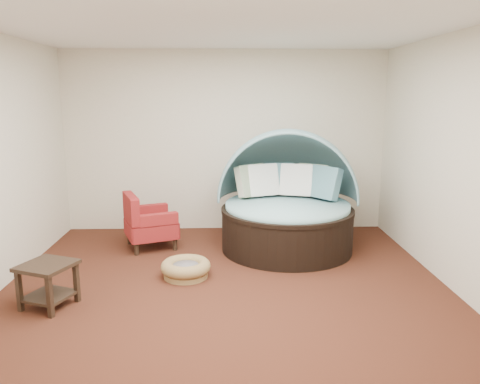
{
  "coord_description": "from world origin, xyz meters",
  "views": [
    {
      "loc": [
        -0.0,
        -4.83,
        2.13
      ],
      "look_at": [
        0.17,
        0.6,
        0.99
      ],
      "focal_mm": 35.0,
      "sensor_mm": 36.0,
      "label": 1
    }
  ],
  "objects_px": {
    "pet_basket": "(186,268)",
    "red_armchair": "(147,223)",
    "canopy_daybed": "(287,194)",
    "side_table": "(48,279)"
  },
  "relations": [
    {
      "from": "pet_basket",
      "to": "red_armchair",
      "type": "xyz_separation_m",
      "value": [
        -0.62,
        1.12,
        0.25
      ]
    },
    {
      "from": "canopy_daybed",
      "to": "pet_basket",
      "type": "relative_size",
      "value": 2.73
    },
    {
      "from": "canopy_daybed",
      "to": "pet_basket",
      "type": "distance_m",
      "value": 1.85
    },
    {
      "from": "canopy_daybed",
      "to": "side_table",
      "type": "bearing_deg",
      "value": -138.53
    },
    {
      "from": "pet_basket",
      "to": "canopy_daybed",
      "type": "bearing_deg",
      "value": 39.02
    },
    {
      "from": "pet_basket",
      "to": "side_table",
      "type": "distance_m",
      "value": 1.53
    },
    {
      "from": "red_armchair",
      "to": "side_table",
      "type": "distance_m",
      "value": 1.99
    },
    {
      "from": "pet_basket",
      "to": "side_table",
      "type": "relative_size",
      "value": 1.23
    },
    {
      "from": "pet_basket",
      "to": "side_table",
      "type": "xyz_separation_m",
      "value": [
        -1.33,
        -0.74,
        0.19
      ]
    },
    {
      "from": "canopy_daybed",
      "to": "pet_basket",
      "type": "xyz_separation_m",
      "value": [
        -1.34,
        -1.09,
        -0.67
      ]
    }
  ]
}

